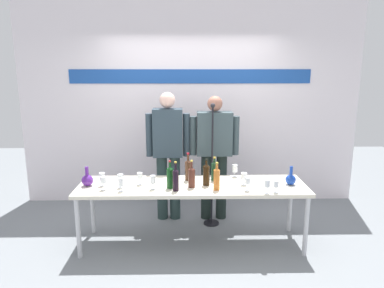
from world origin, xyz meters
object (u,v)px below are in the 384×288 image
Objects in this scene: presenter_right at (214,149)px; wine_bottle_6 at (192,176)px; wine_bottle_2 at (217,178)px; wine_glass_left_4 at (104,180)px; decanter_blue_left at (87,180)px; wine_bottle_5 at (170,177)px; wine_glass_left_2 at (121,178)px; wine_bottle_0 at (176,179)px; wine_glass_right_1 at (267,184)px; wine_glass_right_3 at (244,176)px; wine_glass_left_3 at (102,177)px; wine_bottle_1 at (206,174)px; wine_bottle_3 at (214,170)px; wine_glass_left_1 at (140,176)px; wine_glass_left_5 at (121,183)px; presenter_left at (168,149)px; wine_glass_right_2 at (235,169)px; wine_glass_right_4 at (276,184)px; wine_glass_left_0 at (153,180)px; microphone_stand at (212,185)px; display_table at (192,189)px; decanter_blue_right at (291,179)px; wine_bottle_4 at (188,169)px; wine_glass_right_0 at (248,181)px.

presenter_right is 0.87m from wine_bottle_6.
wine_glass_left_4 is (-1.23, 0.02, -0.03)m from wine_bottle_2.
wine_bottle_5 reaches higher than decanter_blue_left.
wine_glass_left_2 is (-0.78, -0.00, -0.02)m from wine_bottle_6.
wine_bottle_0 is 0.78m from wine_glass_left_4.
wine_bottle_5 is (-0.55, -0.83, -0.11)m from presenter_right.
wine_bottle_5 is 1.05m from wine_glass_right_1.
wine_glass_right_3 is (1.38, 0.07, -0.01)m from wine_glass_left_2.
wine_glass_left_3 is 1.03× the size of wine_glass_left_4.
presenter_right is at bearing 34.32° from wine_glass_left_4.
decanter_blue_left is 0.72× the size of wine_bottle_6.
wine_glass_left_4 is (-1.12, -0.13, -0.02)m from wine_bottle_1.
decanter_blue_left is 0.79× the size of wine_bottle_3.
wine_bottle_1 is 2.05× the size of wine_glass_right_1.
wine_bottle_6 is 2.19× the size of wine_glass_left_1.
wine_bottle_6 is at bearing -3.39° from wine_glass_left_3.
wine_bottle_5 is 2.22× the size of wine_glass_right_3.
wine_glass_left_5 reaches higher than wine_glass_left_1.
presenter_left is 11.50× the size of wine_glass_right_2.
wine_glass_right_4 is at bearing -39.91° from wine_glass_right_3.
wine_bottle_5 reaches higher than wine_bottle_6.
decanter_blue_left is 0.75m from wine_glass_left_0.
wine_glass_left_1 is 1.07× the size of wine_glass_right_4.
wine_bottle_0 is 0.62m from wine_glass_left_2.
wine_bottle_6 reaches higher than wine_glass_right_4.
wine_bottle_0 is 0.20× the size of microphone_stand.
presenter_right is at bearing 68.55° from wine_bottle_6.
presenter_left is 12.13× the size of wine_glass_right_3.
microphone_stand is (-0.04, -0.20, -0.43)m from presenter_right.
wine_glass_right_1 is (1.55, -0.09, 0.01)m from wine_glass_left_5.
wine_glass_left_5 is at bearing -36.13° from wine_glass_left_3.
wine_glass_right_1 reaches higher than wine_glass_right_3.
display_table is 1.12m from decanter_blue_right.
wine_bottle_3 is 0.87m from wine_glass_left_1.
display_table is 18.24× the size of wine_glass_right_3.
wine_glass_left_3 is at bearing 173.52° from wine_bottle_5.
wine_bottle_6 is 2.02× the size of wine_glass_left_2.
wine_glass_right_1 is (1.38, -0.31, 0.01)m from wine_glass_left_1.
wine_glass_left_1 is 0.22m from wine_glass_left_2.
wine_bottle_4 reaches higher than wine_bottle_5.
wine_bottle_1 is 0.43m from wine_glass_right_3.
wine_glass_left_0 is 0.34m from wine_glass_left_5.
wine_glass_left_2 is 1.05× the size of wine_glass_right_0.
wine_glass_left_5 is 1.38m from wine_glass_right_2.
wine_bottle_2 is 2.09× the size of wine_glass_right_1.
wine_bottle_3 is at bearing 151.98° from wine_glass_right_3.
wine_bottle_1 is (0.34, 0.17, -0.00)m from wine_bottle_0.
wine_glass_right_4 is (0.10, 0.03, -0.01)m from wine_glass_right_1.
wine_glass_right_1 is at bearing -42.89° from presenter_left.
wine_bottle_3 is at bearing 6.84° from decanter_blue_left.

